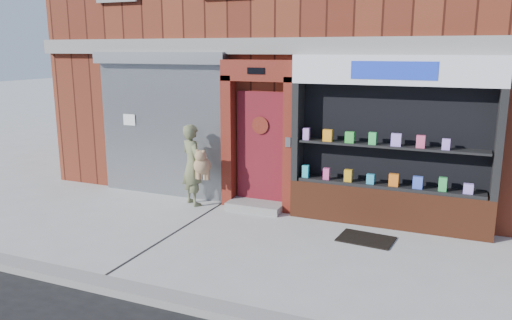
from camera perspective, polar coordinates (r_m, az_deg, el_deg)
The scene contains 8 objects.
ground at distance 8.12m, azimuth 0.17°, elevation -9.81°, with size 80.00×80.00×0.00m, color #9E9E99.
curb at distance 6.36m, azimuth -7.63°, elevation -16.01°, with size 60.00×0.30×0.12m, color gray.
building at distance 13.28m, azimuth 10.64°, elevation 16.25°, with size 12.00×8.16×8.00m.
shutter_bay at distance 10.73m, azimuth -10.73°, elevation 4.98°, with size 3.10×0.30×3.04m.
red_door_bay at distance 9.66m, azimuth 0.34°, elevation 2.81°, with size 1.52×0.58×2.90m.
pharmacy_bay at distance 8.99m, azimuth 15.08°, elevation 1.09°, with size 3.50×0.41×3.00m.
woman at distance 10.05m, azimuth -7.15°, elevation -0.55°, with size 0.85×0.66×1.65m.
doormat at distance 8.58m, azimuth 12.46°, elevation -8.80°, with size 0.88×0.62×0.02m, color black.
Camera 1 is at (2.90, -6.93, 3.08)m, focal length 35.00 mm.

